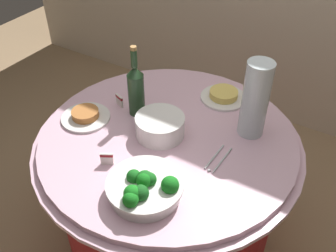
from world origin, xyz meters
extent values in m
plane|color=#9E7F5B|center=(0.00, 0.00, 0.00)|extent=(6.00, 6.00, 0.00)
cylinder|color=maroon|center=(0.00, 0.00, 0.34)|extent=(1.01, 1.01, 0.69)
cylinder|color=#E0B2C6|center=(0.00, 0.00, 0.70)|extent=(1.16, 1.16, 0.02)
cylinder|color=#E0B2C6|center=(0.00, 0.00, 0.72)|extent=(1.10, 1.10, 0.03)
cylinder|color=white|center=(0.10, -0.32, 0.77)|extent=(0.26, 0.26, 0.05)
cylinder|color=white|center=(0.10, -0.32, 0.80)|extent=(0.28, 0.28, 0.01)
sphere|color=#197F1E|center=(0.10, -0.40, 0.82)|extent=(0.06, 0.06, 0.06)
sphere|color=#195E1E|center=(0.12, -0.38, 0.82)|extent=(0.06, 0.06, 0.06)
sphere|color=#19621E|center=(0.10, -0.31, 0.81)|extent=(0.05, 0.05, 0.05)
sphere|color=#197D1E|center=(0.11, -0.42, 0.82)|extent=(0.06, 0.06, 0.06)
sphere|color=#197F1E|center=(0.10, -0.33, 0.82)|extent=(0.06, 0.06, 0.06)
sphere|color=#19671E|center=(0.11, -0.31, 0.82)|extent=(0.05, 0.05, 0.05)
sphere|color=#197A1E|center=(0.19, -0.30, 0.82)|extent=(0.06, 0.06, 0.06)
sphere|color=#19661E|center=(0.10, -0.32, 0.82)|extent=(0.06, 0.06, 0.06)
sphere|color=#19671E|center=(0.06, -0.33, 0.81)|extent=(0.05, 0.05, 0.05)
cylinder|color=white|center=(-0.03, -0.01, 0.74)|extent=(0.21, 0.21, 0.01)
cylinder|color=white|center=(-0.03, -0.01, 0.76)|extent=(0.21, 0.21, 0.01)
cylinder|color=white|center=(-0.03, -0.01, 0.77)|extent=(0.21, 0.21, 0.01)
cylinder|color=white|center=(-0.03, -0.01, 0.78)|extent=(0.21, 0.21, 0.01)
cylinder|color=white|center=(-0.03, -0.01, 0.79)|extent=(0.21, 0.21, 0.01)
cylinder|color=white|center=(-0.03, -0.01, 0.80)|extent=(0.21, 0.21, 0.01)
cylinder|color=white|center=(-0.03, -0.01, 0.80)|extent=(0.21, 0.21, 0.01)
cylinder|color=white|center=(-0.03, -0.01, 0.81)|extent=(0.21, 0.21, 0.01)
cylinder|color=white|center=(-0.03, -0.01, 0.82)|extent=(0.21, 0.21, 0.01)
cylinder|color=#224224|center=(-0.20, 0.06, 0.84)|extent=(0.07, 0.07, 0.20)
cone|color=#224224|center=(-0.20, 0.06, 0.96)|extent=(0.07, 0.07, 0.04)
cylinder|color=#224224|center=(-0.20, 0.06, 1.02)|extent=(0.03, 0.03, 0.08)
cylinder|color=#B2844C|center=(-0.20, 0.06, 1.07)|extent=(0.03, 0.03, 0.02)
cylinder|color=silver|center=(0.29, 0.20, 0.91)|extent=(0.11, 0.11, 0.34)
sphere|color=#E5B26B|center=(0.31, 0.20, 0.78)|extent=(0.06, 0.06, 0.06)
sphere|color=#E5B26B|center=(0.28, 0.22, 0.78)|extent=(0.06, 0.06, 0.06)
sphere|color=#E5B26B|center=(0.28, 0.18, 0.78)|extent=(0.06, 0.06, 0.06)
sphere|color=#72C64C|center=(0.31, 0.21, 0.83)|extent=(0.06, 0.06, 0.06)
sphere|color=#72C64C|center=(0.27, 0.21, 0.83)|extent=(0.06, 0.06, 0.06)
sphere|color=#72C64C|center=(0.29, 0.18, 0.83)|extent=(0.06, 0.06, 0.06)
sphere|color=red|center=(0.30, 0.22, 0.89)|extent=(0.06, 0.06, 0.06)
sphere|color=red|center=(0.27, 0.20, 0.89)|extent=(0.06, 0.06, 0.06)
sphere|color=red|center=(0.30, 0.19, 0.89)|extent=(0.06, 0.06, 0.06)
cylinder|color=silver|center=(0.23, -0.02, 0.74)|extent=(0.01, 0.16, 0.01)
cylinder|color=silver|center=(0.27, -0.02, 0.74)|extent=(0.01, 0.16, 0.01)
sphere|color=silver|center=(0.25, -0.10, 0.74)|extent=(0.01, 0.01, 0.01)
cylinder|color=white|center=(0.09, 0.37, 0.75)|extent=(0.22, 0.22, 0.01)
cylinder|color=#EACC60|center=(0.09, 0.37, 0.77)|extent=(0.14, 0.14, 0.03)
cylinder|color=white|center=(-0.38, -0.09, 0.75)|extent=(0.22, 0.22, 0.01)
cylinder|color=#B77038|center=(-0.38, -0.09, 0.77)|extent=(0.12, 0.12, 0.03)
cube|color=white|center=(-0.31, 0.07, 0.77)|extent=(0.05, 0.03, 0.05)
cube|color=maroon|center=(-0.31, 0.07, 0.79)|extent=(0.05, 0.03, 0.01)
cube|color=white|center=(-0.11, -0.27, 0.77)|extent=(0.05, 0.03, 0.05)
cube|color=maroon|center=(-0.11, -0.27, 0.79)|extent=(0.05, 0.03, 0.01)
camera|label=1|loc=(0.64, -1.06, 1.80)|focal=40.80mm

